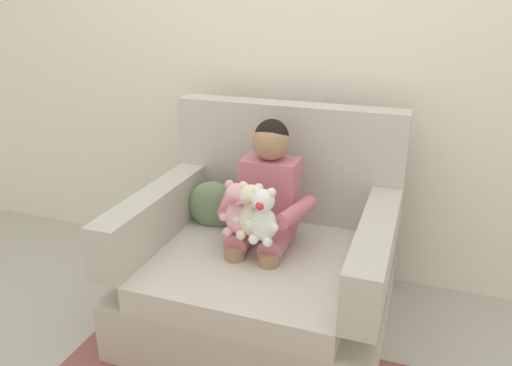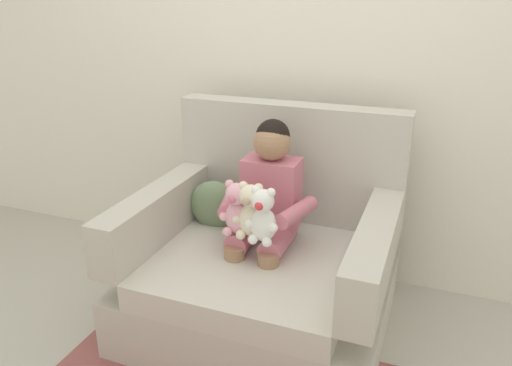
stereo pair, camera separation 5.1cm
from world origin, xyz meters
TOP-DOWN VIEW (x-y plane):
  - ground_plane at (0.00, 0.00)m, footprint 8.00×8.00m
  - back_wall at (0.00, 0.69)m, footprint 6.00×0.10m
  - armchair at (0.00, 0.05)m, footprint 1.16×0.98m
  - seated_child at (-0.01, 0.08)m, footprint 0.45×0.39m
  - plush_pink at (-0.09, -0.08)m, footprint 0.15×0.12m
  - plush_cream at (-0.02, -0.08)m, footprint 0.15×0.12m
  - plush_white at (0.05, -0.11)m, footprint 0.15×0.12m
  - throw_pillow at (-0.32, 0.18)m, footprint 0.27×0.16m

SIDE VIEW (x-z plane):
  - ground_plane at x=0.00m, z-range 0.00..0.00m
  - armchair at x=0.00m, z-range -0.19..0.82m
  - throw_pillow at x=-0.32m, z-range 0.38..0.64m
  - seated_child at x=-0.01m, z-range 0.21..1.04m
  - plush_pink at x=-0.09m, z-range 0.51..0.76m
  - plush_white at x=0.05m, z-range 0.51..0.76m
  - plush_cream at x=-0.02m, z-range 0.51..0.77m
  - back_wall at x=0.00m, z-range 0.00..2.60m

